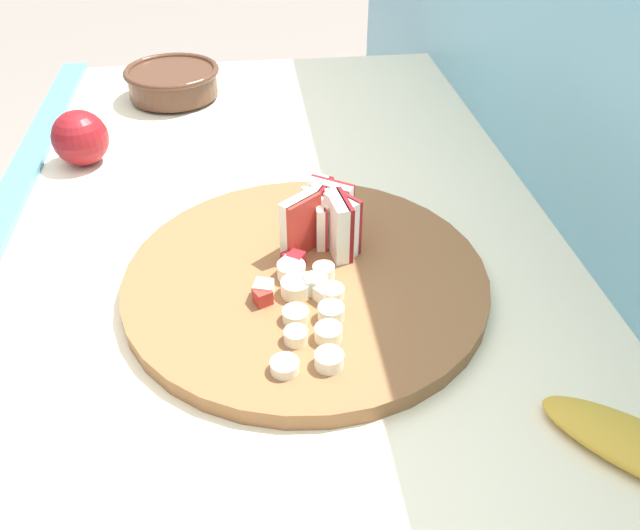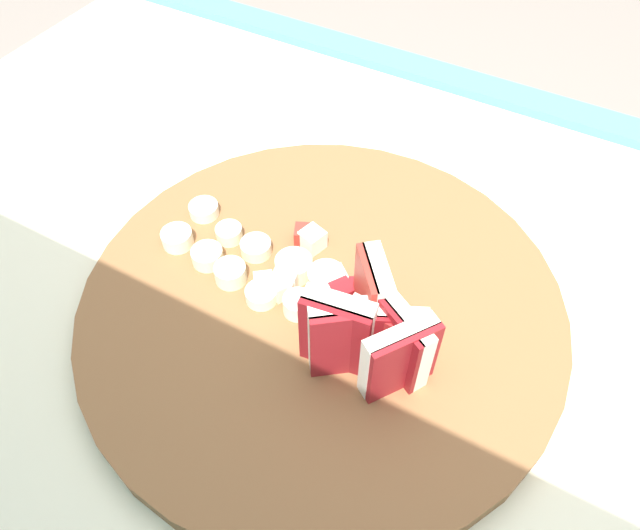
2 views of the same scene
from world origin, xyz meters
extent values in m
cube|color=beige|center=(0.00, 0.00, 0.47)|extent=(1.18, 0.67, 0.94)
cube|color=#6BADC6|center=(0.00, 0.36, 0.73)|extent=(2.40, 0.04, 1.46)
cylinder|color=brown|center=(0.08, 0.03, 0.95)|extent=(0.38, 0.38, 0.02)
cube|color=#B22D23|center=(0.05, 0.03, 0.99)|extent=(0.03, 0.04, 0.06)
cube|color=#EFE5CC|center=(0.04, 0.03, 0.99)|extent=(0.04, 0.04, 0.06)
cube|color=maroon|center=(0.01, 0.06, 0.98)|extent=(0.04, 0.03, 0.06)
cube|color=#EFE5CC|center=(0.01, 0.05, 0.98)|extent=(0.05, 0.03, 0.06)
cube|color=#A32323|center=(0.03, 0.06, 0.98)|extent=(0.04, 0.01, 0.05)
cube|color=#EFE5CC|center=(0.03, 0.05, 0.98)|extent=(0.04, 0.01, 0.05)
cube|color=maroon|center=(0.05, 0.08, 0.99)|extent=(0.05, 0.01, 0.07)
cube|color=#EFE5CC|center=(0.05, 0.07, 0.99)|extent=(0.05, 0.02, 0.07)
cube|color=maroon|center=(0.02, 0.06, 0.98)|extent=(0.05, 0.03, 0.05)
cube|color=white|center=(0.02, 0.05, 0.98)|extent=(0.05, 0.03, 0.05)
cube|color=maroon|center=(0.04, 0.08, 0.99)|extent=(0.04, 0.03, 0.07)
cube|color=#EFE5CC|center=(0.05, 0.07, 0.99)|extent=(0.04, 0.03, 0.07)
cube|color=maroon|center=(0.00, 0.07, 0.98)|extent=(0.03, 0.05, 0.06)
cube|color=#EFE5CC|center=(0.01, 0.07, 0.98)|extent=(0.04, 0.05, 0.06)
cube|color=#EFE5CC|center=(0.11, 0.04, 0.96)|extent=(0.02, 0.02, 0.02)
cube|color=maroon|center=(0.07, 0.02, 0.96)|extent=(0.02, 0.02, 0.01)
cube|color=#EFE5CC|center=(0.08, 0.01, 0.96)|extent=(0.02, 0.02, 0.02)
cube|color=white|center=(0.12, -0.01, 0.96)|extent=(0.02, 0.02, 0.02)
cube|color=beige|center=(0.11, 0.04, 0.96)|extent=(0.02, 0.02, 0.02)
cube|color=maroon|center=(0.07, 0.02, 0.96)|extent=(0.02, 0.02, 0.02)
cube|color=#B22D23|center=(0.12, -0.01, 0.96)|extent=(0.02, 0.02, 0.02)
cube|color=#EFE5CC|center=(0.13, 0.04, 0.96)|extent=(0.02, 0.02, 0.01)
cylinder|color=white|center=(0.09, 0.02, 0.96)|extent=(0.03, 0.03, 0.02)
cylinder|color=beige|center=(0.12, 0.02, 0.96)|extent=(0.03, 0.03, 0.02)
cylinder|color=beige|center=(0.15, 0.02, 0.96)|extent=(0.03, 0.03, 0.01)
cylinder|color=beige|center=(0.18, 0.01, 0.96)|extent=(0.02, 0.02, 0.01)
cylinder|color=#F4EAC6|center=(0.22, 0.00, 0.96)|extent=(0.03, 0.03, 0.01)
cylinder|color=white|center=(0.09, 0.05, 0.96)|extent=(0.02, 0.02, 0.02)
cylinder|color=#F4EAC6|center=(0.12, 0.05, 0.96)|extent=(0.02, 0.02, 0.01)
cylinder|color=beige|center=(0.16, 0.05, 0.96)|extent=(0.03, 0.03, 0.01)
cylinder|color=beige|center=(0.18, 0.04, 0.96)|extent=(0.03, 0.03, 0.01)
cylinder|color=#F4EAC6|center=(0.22, 0.04, 0.96)|extent=(0.03, 0.03, 0.01)
cylinder|color=#4C2D1E|center=(-0.43, -0.13, 0.94)|extent=(0.08, 0.08, 0.01)
cylinder|color=#4C2D1E|center=(-0.43, -0.13, 0.96)|extent=(0.14, 0.14, 0.04)
torus|color=#4C2D1E|center=(-0.43, -0.13, 0.98)|extent=(0.15, 0.15, 0.01)
sphere|color=maroon|center=(-0.22, -0.24, 0.97)|extent=(0.07, 0.07, 0.07)
camera|label=1|loc=(0.61, -0.02, 1.37)|focal=36.42mm
camera|label=2|loc=(-0.05, 0.27, 1.33)|focal=33.94mm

